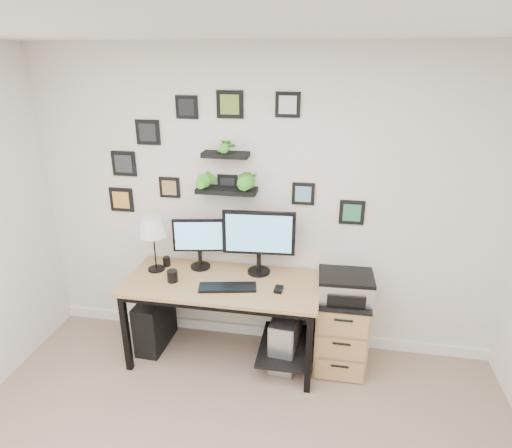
% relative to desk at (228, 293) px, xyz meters
% --- Properties ---
extents(room, '(4.00, 4.00, 4.00)m').
position_rel_desk_xyz_m(room, '(0.25, 0.32, -0.58)').
color(room, gray).
rests_on(room, ground).
extents(desk, '(1.60, 0.70, 0.75)m').
position_rel_desk_xyz_m(desk, '(0.00, 0.00, 0.00)').
color(desk, tan).
rests_on(desk, ground).
extents(monitor_left, '(0.44, 0.20, 0.45)m').
position_rel_desk_xyz_m(monitor_left, '(-0.28, 0.17, 0.39)').
color(monitor_left, black).
rests_on(monitor_left, desk).
extents(monitor_right, '(0.60, 0.21, 0.56)m').
position_rel_desk_xyz_m(monitor_right, '(0.24, 0.16, 0.46)').
color(monitor_right, black).
rests_on(monitor_right, desk).
extents(keyboard, '(0.48, 0.23, 0.02)m').
position_rel_desk_xyz_m(keyboard, '(0.04, -0.14, 0.14)').
color(keyboard, black).
rests_on(keyboard, desk).
extents(mouse, '(0.07, 0.10, 0.03)m').
position_rel_desk_xyz_m(mouse, '(0.44, -0.11, 0.14)').
color(mouse, black).
rests_on(mouse, desk).
extents(table_lamp, '(0.24, 0.24, 0.49)m').
position_rel_desk_xyz_m(table_lamp, '(-0.65, 0.07, 0.51)').
color(table_lamp, black).
rests_on(table_lamp, desk).
extents(mug, '(0.09, 0.09, 0.10)m').
position_rel_desk_xyz_m(mug, '(-0.44, -0.11, 0.17)').
color(mug, black).
rests_on(mug, desk).
extents(pen_cup, '(0.06, 0.06, 0.08)m').
position_rel_desk_xyz_m(pen_cup, '(-0.59, 0.16, 0.17)').
color(pen_cup, black).
rests_on(pen_cup, desk).
extents(pc_tower_black, '(0.23, 0.48, 0.48)m').
position_rel_desk_xyz_m(pc_tower_black, '(-0.69, 0.03, -0.39)').
color(pc_tower_black, black).
rests_on(pc_tower_black, ground).
extents(pc_tower_grey, '(0.26, 0.49, 0.47)m').
position_rel_desk_xyz_m(pc_tower_grey, '(0.50, 0.00, -0.39)').
color(pc_tower_grey, gray).
rests_on(pc_tower_grey, ground).
extents(file_cabinet, '(0.43, 0.53, 0.67)m').
position_rel_desk_xyz_m(file_cabinet, '(0.96, 0.06, -0.29)').
color(file_cabinet, tan).
rests_on(file_cabinet, ground).
extents(printer, '(0.44, 0.37, 0.20)m').
position_rel_desk_xyz_m(printer, '(0.97, 0.03, 0.14)').
color(printer, silver).
rests_on(printer, file_cabinet).
extents(wall_decor, '(2.23, 0.18, 1.06)m').
position_rel_desk_xyz_m(wall_decor, '(-0.08, 0.26, 1.02)').
color(wall_decor, black).
rests_on(wall_decor, ground).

